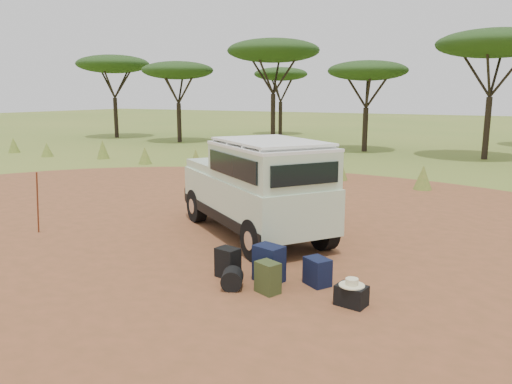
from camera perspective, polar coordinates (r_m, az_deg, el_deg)
The scene contains 13 objects.
ground at distance 10.64m, azimuth -7.07°, elevation -5.71°, with size 140.00×140.00×0.00m, color olive.
dirt_clearing at distance 10.64m, azimuth -7.07°, elevation -5.68°, with size 23.00×23.00×0.01m, color brown.
grass_fringe at distance 18.07m, azimuth 9.72°, elevation 2.52°, with size 36.60×1.60×0.90m.
acacia_treeline at distance 28.54m, azimuth 19.12°, elevation 14.20°, with size 46.70×13.20×6.26m.
safari_vehicle at distance 10.78m, azimuth 0.11°, elevation 0.31°, with size 4.60×3.92×2.16m.
walking_staff at distance 12.00m, azimuth -23.68°, elevation -1.16°, with size 0.03×0.03×1.44m, color brown.
backpack_black at distance 8.55m, azimuth -3.24°, elevation -8.08°, with size 0.38×0.28×0.52m, color black.
backpack_navy at distance 8.35m, azimuth 1.50°, elevation -8.18°, with size 0.47×0.34×0.62m, color #111835.
backpack_olive at distance 7.90m, azimuth 1.36°, elevation -9.76°, with size 0.36×0.26×0.51m, color #364821.
duffel_navy at distance 8.27m, azimuth 7.03°, elevation -9.04°, with size 0.41×0.31×0.46m, color #111835.
hard_case at distance 7.62m, azimuth 10.84°, elevation -11.55°, with size 0.44×0.31×0.31m, color black.
stuff_sack at distance 8.08m, azimuth -2.75°, elevation -9.90°, with size 0.34×0.34×0.34m, color black.
safari_hat at distance 7.55m, azimuth 10.90°, elevation -10.18°, with size 0.38×0.38×0.11m.
Camera 1 is at (6.09, -8.17, 3.08)m, focal length 35.00 mm.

